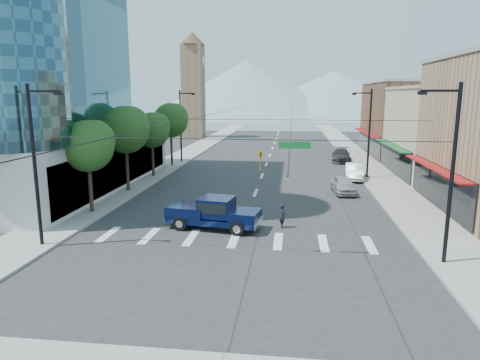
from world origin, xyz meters
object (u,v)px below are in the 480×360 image
at_px(pedestrian, 283,216).
at_px(parked_car_mid, 354,172).
at_px(pickup_truck, 213,212).
at_px(parked_car_near, 343,185).
at_px(parked_car_far, 341,155).

height_order(pedestrian, parked_car_mid, parked_car_mid).
bearing_deg(pickup_truck, pedestrian, 17.85).
height_order(parked_car_near, parked_car_mid, parked_car_mid).
bearing_deg(parked_car_near, pickup_truck, -134.24).
height_order(pickup_truck, parked_car_mid, pickup_truck).
height_order(pickup_truck, pedestrian, pickup_truck).
height_order(parked_car_mid, parked_car_far, parked_car_far).
distance_m(parked_car_near, parked_car_mid, 6.73).
relative_size(parked_car_near, parked_car_mid, 0.89).
bearing_deg(pedestrian, parked_car_far, -23.80).
distance_m(parked_car_mid, parked_car_far, 12.06).
bearing_deg(parked_car_near, pedestrian, -119.69).
bearing_deg(parked_car_mid, pickup_truck, -116.65).
relative_size(parked_car_mid, parked_car_far, 0.87).
height_order(pedestrian, parked_car_far, parked_car_far).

